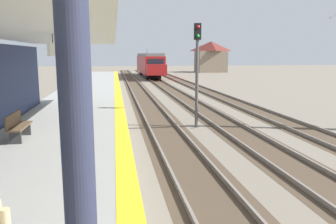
% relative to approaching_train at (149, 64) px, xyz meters
% --- Properties ---
extents(station_platform, '(5.00, 80.00, 0.91)m').
position_rel_approaching_train_xyz_m(station_platform, '(-7.80, -39.30, -1.73)').
color(station_platform, '#999993').
rests_on(station_platform, ground).
extents(track_pair_nearest_platform, '(2.34, 120.00, 0.16)m').
position_rel_approaching_train_xyz_m(track_pair_nearest_platform, '(-3.40, -35.30, -2.13)').
color(track_pair_nearest_platform, '#4C3D2D').
rests_on(track_pair_nearest_platform, ground).
extents(track_pair_middle, '(2.34, 120.00, 0.16)m').
position_rel_approaching_train_xyz_m(track_pair_middle, '(-0.00, -35.30, -2.13)').
color(track_pair_middle, '#4C3D2D').
rests_on(track_pair_middle, ground).
extents(track_pair_far_side, '(2.34, 120.00, 0.16)m').
position_rel_approaching_train_xyz_m(track_pair_far_side, '(3.40, -35.30, -2.13)').
color(track_pair_far_side, '#4C3D2D').
rests_on(track_pair_far_side, ground).
extents(approaching_train, '(2.93, 19.60, 4.76)m').
position_rel_approaching_train_xyz_m(approaching_train, '(0.00, 0.00, 0.00)').
color(approaching_train, maroon).
rests_on(approaching_train, ground).
extents(rail_signal_post, '(0.32, 0.34, 5.20)m').
position_rel_approaching_train_xyz_m(rail_signal_post, '(-1.67, -39.42, 1.02)').
color(rail_signal_post, '#4C4C4C').
rests_on(rail_signal_post, ground).
extents(platform_bench, '(0.45, 1.60, 0.88)m').
position_rel_approaching_train_xyz_m(platform_bench, '(-8.98, -44.42, -0.80)').
color(platform_bench, brown).
rests_on(platform_bench, station_platform).
extents(distant_trackside_house, '(6.60, 5.28, 6.40)m').
position_rel_approaching_train_xyz_m(distant_trackside_house, '(14.34, 13.10, 1.16)').
color(distant_trackside_house, '#7F705B').
rests_on(distant_trackside_house, ground).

